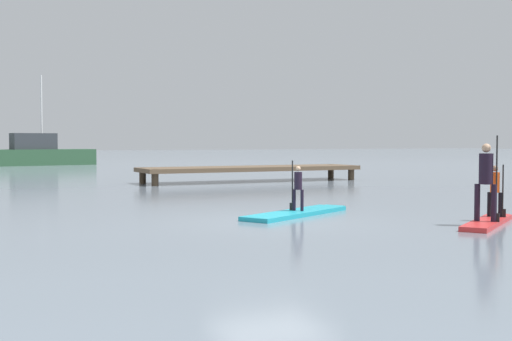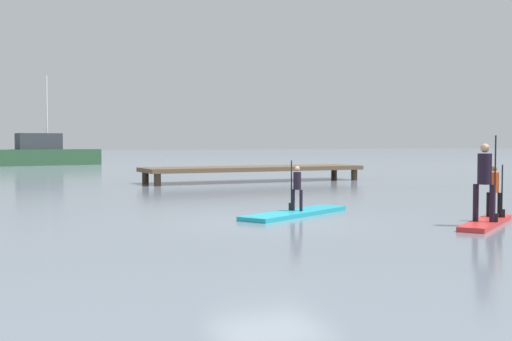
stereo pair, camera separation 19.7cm
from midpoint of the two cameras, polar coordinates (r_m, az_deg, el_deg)
The scene contains 8 objects.
ground_plane at distance 14.82m, azimuth 0.91°, elevation -4.32°, with size 240.00×240.00×0.00m, color slate.
paddleboard_near at distance 16.04m, azimuth 3.22°, elevation -3.62°, with size 3.57×2.36×0.10m.
paddler_child_solo at distance 16.01m, azimuth 3.22°, elevation -1.30°, with size 0.25×0.35×1.20m.
paddleboard_far at distance 14.98m, azimuth 18.78°, elevation -4.19°, with size 2.72×2.04×0.10m.
paddler_adult at distance 14.62m, azimuth 18.64°, elevation -0.50°, with size 0.40×0.44×1.78m.
paddler_child_front at distance 15.60m, azimuth 19.36°, elevation -1.41°, with size 0.28×0.34×1.15m.
fishing_boat_white_large at distance 51.77m, azimuth -18.44°, elevation 1.36°, with size 8.83×3.25×6.63m.
floating_dock at distance 29.26m, azimuth -0.60°, elevation 0.15°, with size 9.87×2.32×0.66m.
Camera 1 is at (-6.72, -13.09, 1.76)m, focal length 46.99 mm.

